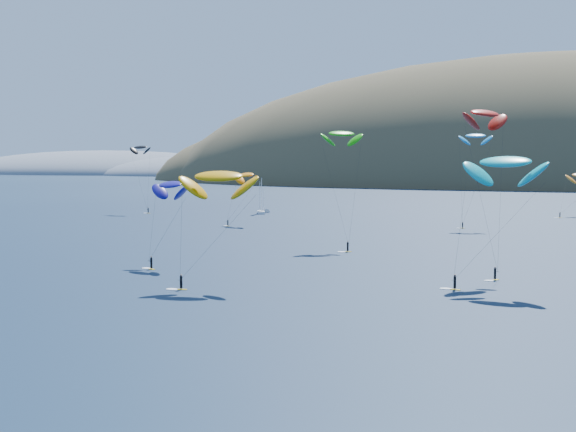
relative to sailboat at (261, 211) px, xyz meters
The scene contains 11 objects.
ground 211.43m from the sailboat, 72.22° to the right, with size 2800.00×2800.00×0.00m, color black.
headland 667.88m from the sailboat, 124.75° to the left, with size 460.00×250.00×60.00m.
sailboat is the anchor object (origin of this frame).
kitesurfer_1 44.47m from the sailboat, 74.13° to the right, with size 9.86×11.46×16.42m.
kitesurfer_2 148.86m from the sailboat, 70.97° to the right, with size 12.05×10.56×19.23m.
kitesurfer_3 100.65m from the sailboat, 58.51° to the right, with size 10.02×15.73×26.31m.
kitesurfer_4 81.75m from the sailboat, 21.33° to the right, with size 8.87×7.81×26.91m.
kitesurfer_5 156.53m from the sailboat, 55.41° to the right, with size 13.46×9.98×21.52m.
kitesurfer_9 144.26m from the sailboat, 53.80° to the right, with size 8.77×13.49×28.56m.
kitesurfer_10 127.15m from the sailboat, 75.78° to the right, with size 9.61×11.17×16.52m.
kitesurfer_12 46.73m from the sailboat, 169.32° to the right, with size 9.63×6.22×24.41m.
Camera 1 is at (32.89, -46.78, 18.96)m, focal length 50.00 mm.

